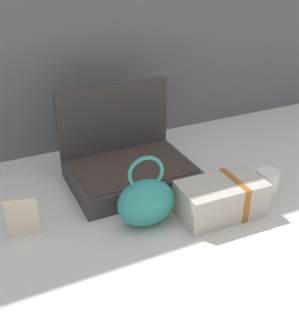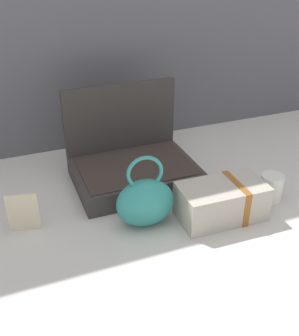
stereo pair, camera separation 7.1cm
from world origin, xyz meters
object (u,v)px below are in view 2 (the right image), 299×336
teal_pouch_handbag (144,202)px  coffee_mug (270,188)px  info_card_left (23,213)px  cream_toiletry_bag (222,201)px  open_suitcase (132,162)px

teal_pouch_handbag → coffee_mug: size_ratio=2.12×
coffee_mug → info_card_left: 0.79m
cream_toiletry_bag → coffee_mug: 0.20m
coffee_mug → cream_toiletry_bag: bearing=-173.3°
teal_pouch_handbag → coffee_mug: teal_pouch_handbag is taller
cream_toiletry_bag → info_card_left: bearing=165.0°
teal_pouch_handbag → info_card_left: size_ratio=1.90×
teal_pouch_handbag → info_card_left: bearing=162.7°
info_card_left → coffee_mug: bearing=2.2°
teal_pouch_handbag → cream_toiletry_bag: bearing=-11.6°
open_suitcase → info_card_left: open_suitcase is taller
open_suitcase → teal_pouch_handbag: (-0.06, -0.27, 0.01)m
open_suitcase → info_card_left: size_ratio=3.37×
open_suitcase → coffee_mug: open_suitcase is taller
teal_pouch_handbag → cream_toiletry_bag: 0.25m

